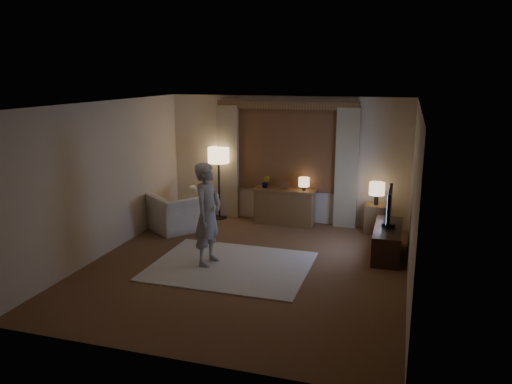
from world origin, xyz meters
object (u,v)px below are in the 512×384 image
at_px(person, 208,214).
at_px(armchair, 181,211).
at_px(sideboard, 284,207).
at_px(side_table, 375,219).
at_px(tv_stand, 387,241).

bearing_deg(person, armchair, 44.06).
relative_size(sideboard, person, 0.72).
distance_m(side_table, person, 3.57).
height_order(sideboard, tv_stand, sideboard).
bearing_deg(sideboard, side_table, -1.56).
bearing_deg(sideboard, armchair, -152.12).
relative_size(sideboard, armchair, 1.05).
distance_m(sideboard, armchair, 2.10).
relative_size(armchair, tv_stand, 0.82).
relative_size(armchair, person, 0.69).
bearing_deg(tv_stand, side_table, 103.30).
distance_m(armchair, tv_stand, 3.99).
xyz_separation_m(side_table, tv_stand, (0.28, -1.21, -0.03)).
relative_size(sideboard, tv_stand, 0.86).
distance_m(side_table, tv_stand, 1.24).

